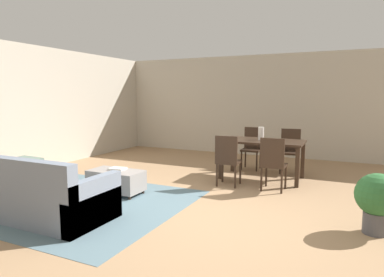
{
  "coord_description": "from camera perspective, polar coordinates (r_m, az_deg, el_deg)",
  "views": [
    {
      "loc": [
        1.77,
        -4.0,
        1.61
      ],
      "look_at": [
        -0.83,
        1.47,
        0.84
      ],
      "focal_mm": 31.34,
      "sensor_mm": 36.0,
      "label": 1
    }
  ],
  "objects": [
    {
      "name": "dining_chair_near_left",
      "position": [
        6.0,
        6.08,
        -3.27
      ],
      "size": [
        0.42,
        0.42,
        0.92
      ],
      "color": "#332319",
      "rests_on": "ground_plane"
    },
    {
      "name": "wall_left",
      "position": [
        7.73,
        -29.01,
        4.4
      ],
      "size": [
        0.12,
        11.0,
        2.7
      ],
      "primitive_type": "cube",
      "color": "#BCB2A0",
      "rests_on": "ground_plane"
    },
    {
      "name": "dining_chair_near_right",
      "position": [
        5.83,
        13.64,
        -3.76
      ],
      "size": [
        0.4,
        0.4,
        0.92
      ],
      "color": "#332319",
      "rests_on": "ground_plane"
    },
    {
      "name": "wall_back",
      "position": [
        9.18,
        14.32,
        5.39
      ],
      "size": [
        9.0,
        0.12,
        2.7
      ],
      "primitive_type": "cube",
      "color": "#BCB2A0",
      "rests_on": "ground_plane"
    },
    {
      "name": "book_on_ottoman",
      "position": [
        5.75,
        -12.56,
        -5.03
      ],
      "size": [
        0.28,
        0.23,
        0.03
      ],
      "primitive_type": "cube",
      "rotation": [
        0.0,
        0.0,
        0.11
      ],
      "color": "silver",
      "rests_on": "ottoman_table"
    },
    {
      "name": "ground_plane",
      "position": [
        4.66,
        1.45,
        -12.97
      ],
      "size": [
        10.8,
        10.8,
        0.0
      ],
      "primitive_type": "plane",
      "color": "#9E7A56"
    },
    {
      "name": "dining_table",
      "position": [
        6.65,
        11.87,
        -1.12
      ],
      "size": [
        1.56,
        0.86,
        0.76
      ],
      "color": "#332319",
      "rests_on": "ground_plane"
    },
    {
      "name": "potted_plant",
      "position": [
        4.51,
        28.98,
        -8.94
      ],
      "size": [
        0.5,
        0.5,
        0.72
      ],
      "color": "#4C4C51",
      "rests_on": "ground_plane"
    },
    {
      "name": "ottoman_table",
      "position": [
        5.73,
        -12.79,
        -6.94
      ],
      "size": [
        0.9,
        0.47,
        0.39
      ],
      "color": "gray",
      "rests_on": "ground_plane"
    },
    {
      "name": "dining_chair_far_right",
      "position": [
        7.38,
        16.36,
        -1.56
      ],
      "size": [
        0.43,
        0.43,
        0.92
      ],
      "color": "#332319",
      "rests_on": "ground_plane"
    },
    {
      "name": "couch",
      "position": [
        4.98,
        -24.85,
        -8.81
      ],
      "size": [
        1.98,
        0.93,
        0.86
      ],
      "color": "slate",
      "rests_on": "ground_plane"
    },
    {
      "name": "area_rug",
      "position": [
        5.41,
        -18.08,
        -10.4
      ],
      "size": [
        3.0,
        2.8,
        0.01
      ],
      "primitive_type": "cube",
      "color": "slate",
      "rests_on": "ground_plane"
    },
    {
      "name": "dining_chair_far_left",
      "position": [
        7.56,
        10.2,
        -1.17
      ],
      "size": [
        0.41,
        0.41,
        0.92
      ],
      "color": "#332319",
      "rests_on": "ground_plane"
    },
    {
      "name": "vase_centerpiece",
      "position": [
        6.64,
        11.66,
        0.83
      ],
      "size": [
        0.11,
        0.11,
        0.25
      ],
      "primitive_type": "cylinder",
      "color": "silver",
      "rests_on": "dining_table"
    }
  ]
}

